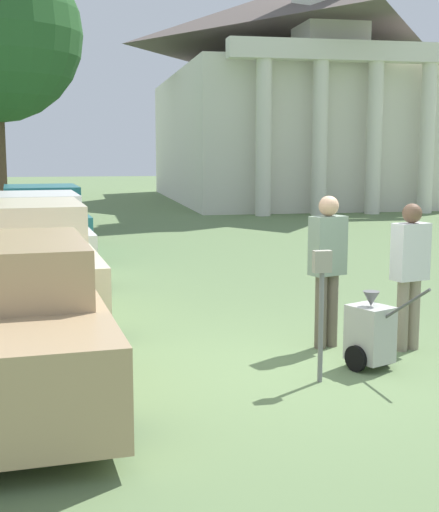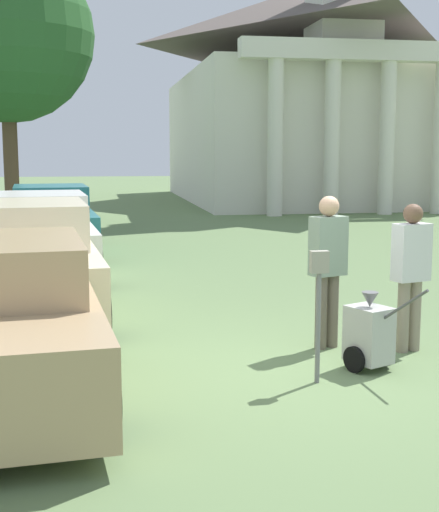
% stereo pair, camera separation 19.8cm
% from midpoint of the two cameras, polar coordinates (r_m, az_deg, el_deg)
% --- Properties ---
extents(ground_plane, '(120.00, 120.00, 0.00)m').
position_cam_midpoint_polar(ground_plane, '(7.74, 5.92, -9.09)').
color(ground_plane, '#607A4C').
extents(parked_car_cream, '(2.37, 5.03, 1.63)m').
position_cam_midpoint_polar(parked_car_cream, '(10.35, -16.23, -0.69)').
color(parked_car_cream, beige).
rests_on(parked_car_cream, ground_plane).
extents(parked_car_white, '(2.26, 5.24, 1.55)m').
position_cam_midpoint_polar(parked_car_white, '(13.79, -15.00, 1.47)').
color(parked_car_white, silver).
rests_on(parked_car_white, ground_plane).
extents(parked_car_teal, '(2.25, 4.96, 1.56)m').
position_cam_midpoint_polar(parked_car_teal, '(16.64, -14.37, 2.60)').
color(parked_car_teal, '#23666B').
rests_on(parked_car_teal, ground_plane).
extents(parking_meter, '(0.18, 0.09, 1.35)m').
position_cam_midpoint_polar(parking_meter, '(7.17, 7.38, -2.79)').
color(parking_meter, slate).
rests_on(parking_meter, ground_plane).
extents(person_worker, '(0.47, 0.35, 1.81)m').
position_cam_midpoint_polar(person_worker, '(8.45, 7.97, -0.42)').
color(person_worker, '#665B4C').
rests_on(person_worker, ground_plane).
extents(person_supervisor, '(0.46, 0.32, 1.73)m').
position_cam_midpoint_polar(person_supervisor, '(8.52, 14.35, -0.88)').
color(person_supervisor, gray).
rests_on(person_supervisor, ground_plane).
extents(equipment_cart, '(0.60, 0.98, 1.00)m').
position_cam_midpoint_polar(equipment_cart, '(7.83, 11.26, -6.08)').
color(equipment_cart, '#B2B2AD').
rests_on(equipment_cart, ground_plane).
extents(church, '(10.70, 16.80, 23.17)m').
position_cam_midpoint_polar(church, '(34.36, 5.18, 13.42)').
color(church, silver).
rests_on(church, ground_plane).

